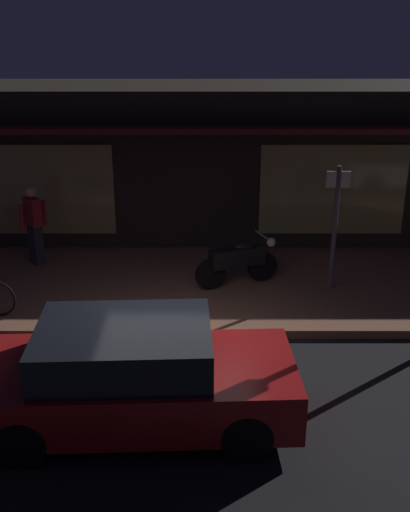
{
  "coord_description": "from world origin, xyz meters",
  "views": [
    {
      "loc": [
        0.4,
        -8.16,
        5.05
      ],
      "look_at": [
        0.41,
        2.4,
        0.95
      ],
      "focal_mm": 43.37,
      "sensor_mm": 36.0,
      "label": 1
    }
  ],
  "objects_px": {
    "person_photographer": "(33,224)",
    "parked_car_near": "(133,376)",
    "motorcycle": "(238,260)",
    "sign_post": "(335,221)"
  },
  "relations": [
    {
      "from": "motorcycle",
      "to": "sign_post",
      "type": "bearing_deg",
      "value": -6.12
    },
    {
      "from": "person_photographer",
      "to": "parked_car_near",
      "type": "relative_size",
      "value": 0.4
    },
    {
      "from": "person_photographer",
      "to": "parked_car_near",
      "type": "bearing_deg",
      "value": -63.67
    },
    {
      "from": "person_photographer",
      "to": "parked_car_near",
      "type": "distance_m",
      "value": 5.95
    },
    {
      "from": "person_photographer",
      "to": "sign_post",
      "type": "height_order",
      "value": "sign_post"
    },
    {
      "from": "motorcycle",
      "to": "sign_post",
      "type": "height_order",
      "value": "sign_post"
    },
    {
      "from": "sign_post",
      "to": "parked_car_near",
      "type": "bearing_deg",
      "value": -129.68
    },
    {
      "from": "parked_car_near",
      "to": "sign_post",
      "type": "bearing_deg",
      "value": 50.32
    },
    {
      "from": "motorcycle",
      "to": "parked_car_near",
      "type": "height_order",
      "value": "parked_car_near"
    },
    {
      "from": "motorcycle",
      "to": "parked_car_near",
      "type": "distance_m",
      "value": 4.5
    }
  ]
}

